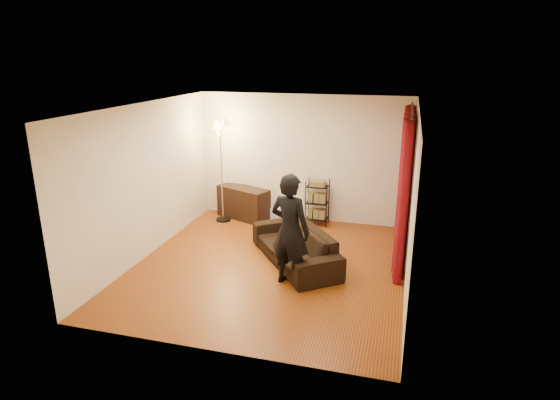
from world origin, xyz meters
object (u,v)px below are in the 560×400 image
(sofa, at_px, (295,245))
(storage_boxes, at_px, (278,214))
(person, at_px, (290,230))
(media_cabinet, at_px, (243,203))
(wire_shelf, at_px, (317,203))
(floor_lamp, at_px, (222,172))

(sofa, relative_size, storage_boxes, 6.29)
(sofa, distance_m, person, 1.00)
(sofa, bearing_deg, storage_boxes, 166.64)
(media_cabinet, relative_size, storage_boxes, 3.51)
(person, bearing_deg, wire_shelf, -72.06)
(media_cabinet, xyz_separation_m, floor_lamp, (-0.38, -0.26, 0.75))
(storage_boxes, height_order, wire_shelf, wire_shelf)
(media_cabinet, bearing_deg, person, -34.67)
(floor_lamp, bearing_deg, sofa, -39.46)
(person, relative_size, wire_shelf, 1.85)
(storage_boxes, bearing_deg, sofa, -66.39)
(storage_boxes, relative_size, floor_lamp, 0.16)
(person, bearing_deg, floor_lamp, -33.38)
(person, bearing_deg, sofa, -66.24)
(person, relative_size, media_cabinet, 1.50)
(person, xyz_separation_m, storage_boxes, (-0.98, 2.79, -0.76))
(sofa, bearing_deg, wire_shelf, 142.65)
(person, distance_m, wire_shelf, 2.79)
(media_cabinet, height_order, floor_lamp, floor_lamp)
(storage_boxes, bearing_deg, floor_lamp, -163.84)
(storage_boxes, xyz_separation_m, floor_lamp, (-1.14, -0.33, 0.96))
(floor_lamp, bearing_deg, person, -49.26)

